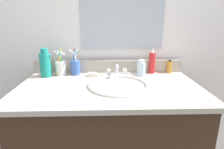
% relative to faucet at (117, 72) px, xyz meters
% --- Properties ---
extents(vanity_cabinet, '(1.04, 0.57, 0.74)m').
position_rel_faucet_xyz_m(vanity_cabinet, '(-0.06, -0.20, -0.43)').
color(vanity_cabinet, '#382316').
rests_on(vanity_cabinet, ground_plane).
extents(countertop, '(1.09, 0.62, 0.03)m').
position_rel_faucet_xyz_m(countertop, '(-0.06, -0.20, -0.04)').
color(countertop, '#B2A899').
rests_on(countertop, vanity_cabinet).
extents(backsplash, '(1.09, 0.02, 0.09)m').
position_rel_faucet_xyz_m(backsplash, '(-0.06, 0.10, 0.02)').
color(backsplash, '#B2A899').
rests_on(backsplash, countertop).
extents(back_wall, '(2.19, 0.04, 1.30)m').
position_rel_faucet_xyz_m(back_wall, '(-0.06, 0.16, -0.15)').
color(back_wall, white).
rests_on(back_wall, ground_plane).
extents(mirror_panel, '(0.60, 0.01, 0.56)m').
position_rel_faucet_xyz_m(mirror_panel, '(0.04, 0.14, 0.42)').
color(mirror_panel, '#B2BCC6').
extents(sink_basin, '(0.37, 0.37, 0.11)m').
position_rel_faucet_xyz_m(sink_basin, '(0.00, -0.19, -0.06)').
color(sink_basin, white).
rests_on(sink_basin, countertop).
extents(faucet, '(0.16, 0.10, 0.08)m').
position_rel_faucet_xyz_m(faucet, '(0.00, 0.00, 0.00)').
color(faucet, silver).
rests_on(faucet, countertop).
extents(bottle_mouthwash_teal, '(0.07, 0.07, 0.19)m').
position_rel_faucet_xyz_m(bottle_mouthwash_teal, '(-0.49, 0.01, 0.06)').
color(bottle_mouthwash_teal, teal).
rests_on(bottle_mouthwash_teal, countertop).
extents(bottle_gel_clear, '(0.06, 0.06, 0.12)m').
position_rel_faucet_xyz_m(bottle_gel_clear, '(0.17, -0.01, 0.02)').
color(bottle_gel_clear, silver).
rests_on(bottle_gel_clear, countertop).
extents(bottle_spray_red, '(0.05, 0.05, 0.18)m').
position_rel_faucet_xyz_m(bottle_spray_red, '(0.26, 0.07, 0.05)').
color(bottle_spray_red, red).
rests_on(bottle_spray_red, countertop).
extents(bottle_oil_amber, '(0.04, 0.04, 0.10)m').
position_rel_faucet_xyz_m(bottle_oil_amber, '(0.39, 0.07, 0.02)').
color(bottle_oil_amber, gold).
rests_on(bottle_oil_amber, countertop).
extents(cup_blue_plastic, '(0.07, 0.07, 0.19)m').
position_rel_faucet_xyz_m(cup_blue_plastic, '(-0.29, 0.04, 0.03)').
color(cup_blue_plastic, '#3F66B7').
rests_on(cup_blue_plastic, countertop).
extents(cup_white_ceramic, '(0.07, 0.09, 0.19)m').
position_rel_faucet_xyz_m(cup_white_ceramic, '(-0.39, 0.04, 0.03)').
color(cup_white_ceramic, white).
rests_on(cup_white_ceramic, countertop).
extents(soap_bar, '(0.06, 0.04, 0.02)m').
position_rel_faucet_xyz_m(soap_bar, '(-0.17, -0.01, -0.02)').
color(soap_bar, white).
rests_on(soap_bar, countertop).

